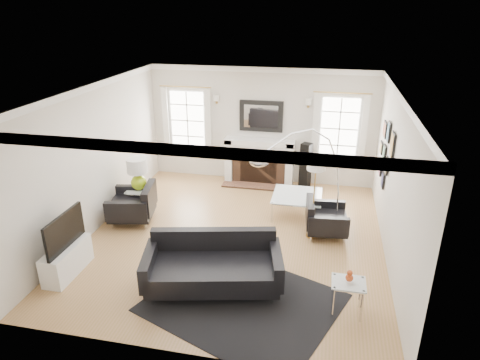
% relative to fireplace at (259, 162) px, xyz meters
% --- Properties ---
extents(floor, '(6.00, 6.00, 0.00)m').
position_rel_fireplace_xyz_m(floor, '(0.00, -2.79, -0.54)').
color(floor, '#9F7742').
rests_on(floor, ground).
extents(back_wall, '(5.50, 0.04, 2.80)m').
position_rel_fireplace_xyz_m(back_wall, '(0.00, 0.21, 0.86)').
color(back_wall, beige).
rests_on(back_wall, floor).
extents(front_wall, '(5.50, 0.04, 2.80)m').
position_rel_fireplace_xyz_m(front_wall, '(0.00, -5.79, 0.86)').
color(front_wall, beige).
rests_on(front_wall, floor).
extents(left_wall, '(0.04, 6.00, 2.80)m').
position_rel_fireplace_xyz_m(left_wall, '(-2.75, -2.79, 0.86)').
color(left_wall, beige).
rests_on(left_wall, floor).
extents(right_wall, '(0.04, 6.00, 2.80)m').
position_rel_fireplace_xyz_m(right_wall, '(2.75, -2.79, 0.86)').
color(right_wall, beige).
rests_on(right_wall, floor).
extents(ceiling, '(5.50, 6.00, 0.02)m').
position_rel_fireplace_xyz_m(ceiling, '(0.00, -2.79, 2.26)').
color(ceiling, white).
rests_on(ceiling, back_wall).
extents(crown_molding, '(5.50, 6.00, 0.12)m').
position_rel_fireplace_xyz_m(crown_molding, '(0.00, -2.79, 2.20)').
color(crown_molding, white).
rests_on(crown_molding, back_wall).
extents(fireplace, '(1.70, 0.69, 1.11)m').
position_rel_fireplace_xyz_m(fireplace, '(0.00, 0.00, 0.00)').
color(fireplace, white).
rests_on(fireplace, floor).
extents(mantel_mirror, '(1.05, 0.07, 0.75)m').
position_rel_fireplace_xyz_m(mantel_mirror, '(0.00, 0.16, 1.11)').
color(mantel_mirror, black).
rests_on(mantel_mirror, back_wall).
extents(window_left, '(1.24, 0.15, 1.62)m').
position_rel_fireplace_xyz_m(window_left, '(-1.85, 0.16, 0.92)').
color(window_left, white).
rests_on(window_left, back_wall).
extents(window_right, '(1.24, 0.15, 1.62)m').
position_rel_fireplace_xyz_m(window_right, '(1.85, 0.16, 0.92)').
color(window_right, white).
rests_on(window_right, back_wall).
extents(gallery_wall, '(0.04, 1.73, 1.29)m').
position_rel_fireplace_xyz_m(gallery_wall, '(2.72, -1.50, 0.99)').
color(gallery_wall, black).
rests_on(gallery_wall, right_wall).
extents(tv_unit, '(0.35, 1.00, 1.09)m').
position_rel_fireplace_xyz_m(tv_unit, '(-2.44, -4.49, -0.21)').
color(tv_unit, white).
rests_on(tv_unit, floor).
extents(area_rug, '(3.22, 2.98, 0.01)m').
position_rel_fireplace_xyz_m(area_rug, '(0.54, -4.66, -0.54)').
color(area_rug, black).
rests_on(area_rug, floor).
extents(sofa, '(2.26, 1.39, 0.69)m').
position_rel_fireplace_xyz_m(sofa, '(-0.00, -4.34, -0.17)').
color(sofa, black).
rests_on(sofa, floor).
extents(armchair_left, '(1.02, 1.10, 0.65)m').
position_rel_fireplace_xyz_m(armchair_left, '(-2.14, -2.54, -0.18)').
color(armchair_left, black).
rests_on(armchair_left, floor).
extents(armchair_right, '(0.84, 0.92, 0.58)m').
position_rel_fireplace_xyz_m(armchair_right, '(1.65, -2.30, -0.22)').
color(armchair_right, black).
rests_on(armchair_right, floor).
extents(coffee_table, '(1.01, 1.01, 0.45)m').
position_rel_fireplace_xyz_m(coffee_table, '(1.07, -1.57, -0.13)').
color(coffee_table, silver).
rests_on(coffee_table, floor).
extents(side_table_left, '(0.48, 0.48, 0.53)m').
position_rel_fireplace_xyz_m(side_table_left, '(-2.20, -2.14, -0.12)').
color(side_table_left, silver).
rests_on(side_table_left, floor).
extents(nesting_table, '(0.47, 0.40, 0.52)m').
position_rel_fireplace_xyz_m(nesting_table, '(2.04, -4.56, -0.13)').
color(nesting_table, silver).
rests_on(nesting_table, floor).
extents(gourd_lamp, '(0.43, 0.43, 0.69)m').
position_rel_fireplace_xyz_m(gourd_lamp, '(-2.20, -2.14, 0.38)').
color(gourd_lamp, '#ACD11A').
rests_on(gourd_lamp, side_table_left).
extents(orange_vase, '(0.11, 0.11, 0.18)m').
position_rel_fireplace_xyz_m(orange_vase, '(2.04, -4.56, 0.08)').
color(orange_vase, '#BA4217').
rests_on(orange_vase, nesting_table).
extents(arc_floor_lamp, '(1.62, 1.50, 2.29)m').
position_rel_fireplace_xyz_m(arc_floor_lamp, '(1.20, -2.81, 0.70)').
color(arc_floor_lamp, silver).
rests_on(arc_floor_lamp, floor).
extents(stick_floor_lamp, '(0.33, 0.33, 1.64)m').
position_rel_fireplace_xyz_m(stick_floor_lamp, '(1.43, -2.44, 0.88)').
color(stick_floor_lamp, '#BB9141').
rests_on(stick_floor_lamp, floor).
extents(speaker_tower, '(0.30, 0.30, 1.13)m').
position_rel_fireplace_xyz_m(speaker_tower, '(1.14, -0.14, 0.02)').
color(speaker_tower, black).
rests_on(speaker_tower, floor).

